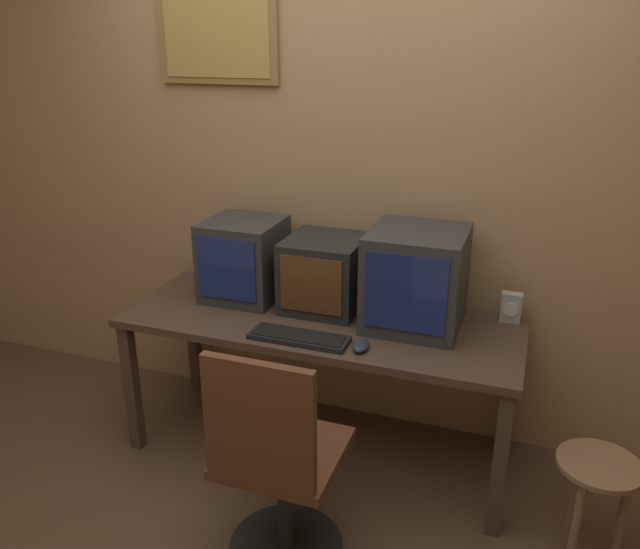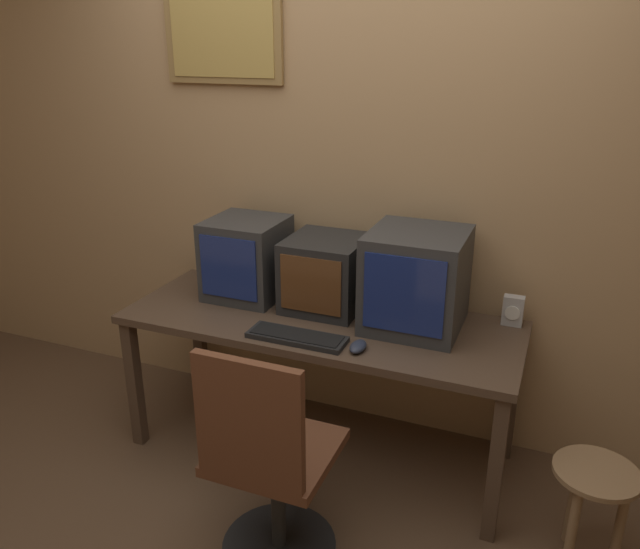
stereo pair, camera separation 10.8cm
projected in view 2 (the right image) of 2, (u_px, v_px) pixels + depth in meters
name	position (u px, v px, depth m)	size (l,w,h in m)	color
wall_back	(351.00, 170.00, 2.96)	(8.00, 0.08, 2.60)	tan
desk	(320.00, 333.00, 2.85)	(1.80, 0.67, 0.70)	#4C3828
monitor_left	(247.00, 258.00, 3.02)	(0.35, 0.36, 0.39)	#333333
monitor_center	(326.00, 273.00, 2.90)	(0.35, 0.37, 0.34)	black
monitor_right	(416.00, 280.00, 2.69)	(0.41, 0.43, 0.43)	#333333
keyboard_main	(297.00, 337.00, 2.63)	(0.43, 0.14, 0.03)	black
mouse_near_keyboard	(358.00, 346.00, 2.54)	(0.06, 0.11, 0.04)	#282D3D
desk_clock	(513.00, 311.00, 2.75)	(0.09, 0.05, 0.14)	#B7B2AD
office_chair	(269.00, 472.00, 2.27)	(0.45, 0.45, 0.94)	black
side_stool	(593.00, 494.00, 2.30)	(0.31, 0.31, 0.42)	#8E6B47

